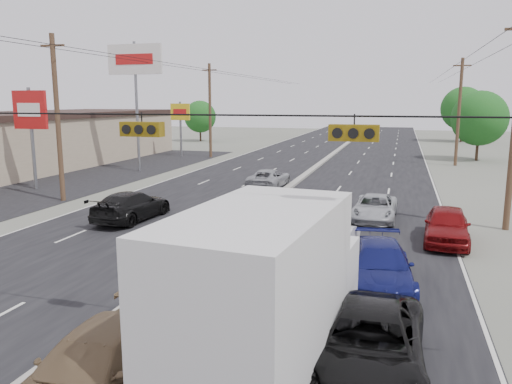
% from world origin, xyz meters
% --- Properties ---
extents(ground, '(200.00, 200.00, 0.00)m').
position_xyz_m(ground, '(0.00, 0.00, 0.00)').
color(ground, '#606356').
rests_on(ground, ground).
extents(road_surface, '(20.00, 160.00, 0.02)m').
position_xyz_m(road_surface, '(0.00, 30.00, 0.00)').
color(road_surface, black).
rests_on(road_surface, ground).
extents(center_median, '(0.50, 160.00, 0.20)m').
position_xyz_m(center_median, '(0.00, 30.00, 0.10)').
color(center_median, gray).
rests_on(center_median, ground).
extents(strip_mall, '(12.00, 42.00, 4.60)m').
position_xyz_m(strip_mall, '(-26.00, 25.00, 2.30)').
color(strip_mall, tan).
rests_on(strip_mall, ground).
extents(parking_lot, '(10.00, 42.00, 0.02)m').
position_xyz_m(parking_lot, '(-17.00, 25.00, 0.00)').
color(parking_lot, black).
rests_on(parking_lot, ground).
extents(utility_pole_left_b, '(1.60, 0.30, 10.00)m').
position_xyz_m(utility_pole_left_b, '(-12.50, 15.00, 5.11)').
color(utility_pole_left_b, '#422D1E').
rests_on(utility_pole_left_b, ground).
extents(utility_pole_left_c, '(1.60, 0.30, 10.00)m').
position_xyz_m(utility_pole_left_c, '(-12.50, 40.00, 5.11)').
color(utility_pole_left_c, '#422D1E').
rests_on(utility_pole_left_c, ground).
extents(utility_pole_right_c, '(1.60, 0.30, 10.00)m').
position_xyz_m(utility_pole_right_c, '(12.50, 40.00, 5.11)').
color(utility_pole_right_c, '#422D1E').
rests_on(utility_pole_right_c, ground).
extents(traffic_signals, '(25.00, 0.30, 0.54)m').
position_xyz_m(traffic_signals, '(1.40, 0.00, 5.49)').
color(traffic_signals, black).
rests_on(traffic_signals, ground).
extents(pole_sign_mid, '(2.60, 0.25, 7.00)m').
position_xyz_m(pole_sign_mid, '(-17.00, 18.00, 5.11)').
color(pole_sign_mid, slate).
rests_on(pole_sign_mid, ground).
extents(pole_sign_billboard, '(5.00, 0.25, 11.00)m').
position_xyz_m(pole_sign_billboard, '(-14.50, 28.00, 8.87)').
color(pole_sign_billboard, slate).
rests_on(pole_sign_billboard, ground).
extents(pole_sign_far, '(2.20, 0.25, 6.00)m').
position_xyz_m(pole_sign_far, '(-16.00, 40.00, 4.41)').
color(pole_sign_far, slate).
rests_on(pole_sign_far, ground).
extents(tree_left_far, '(4.80, 4.80, 6.12)m').
position_xyz_m(tree_left_far, '(-22.00, 60.00, 3.72)').
color(tree_left_far, '#382619').
rests_on(tree_left_far, ground).
extents(tree_right_mid, '(5.60, 5.60, 7.14)m').
position_xyz_m(tree_right_mid, '(15.00, 45.00, 4.34)').
color(tree_right_mid, '#382619').
rests_on(tree_right_mid, ground).
extents(tree_right_far, '(6.40, 6.40, 8.16)m').
position_xyz_m(tree_right_far, '(16.00, 70.00, 4.96)').
color(tree_right_far, '#382619').
rests_on(tree_right_far, ground).
extents(box_truck, '(3.44, 7.95, 3.92)m').
position_xyz_m(box_truck, '(4.80, -0.61, 2.01)').
color(box_truck, black).
rests_on(box_truck, ground).
extents(tan_sedan, '(2.06, 5.00, 1.45)m').
position_xyz_m(tan_sedan, '(1.68, -2.66, 0.72)').
color(tan_sedan, brown).
rests_on(tan_sedan, ground).
extents(red_sedan, '(1.56, 4.27, 1.40)m').
position_xyz_m(red_sedan, '(3.00, 3.64, 0.70)').
color(red_sedan, maroon).
rests_on(red_sedan, ground).
extents(black_suv, '(2.48, 5.34, 1.48)m').
position_xyz_m(black_suv, '(7.00, -0.12, 0.74)').
color(black_suv, black).
rests_on(black_suv, ground).
extents(queue_car_a, '(2.34, 4.62, 1.51)m').
position_xyz_m(queue_car_a, '(1.40, 9.94, 0.75)').
color(queue_car_a, black).
rests_on(queue_car_a, ground).
extents(queue_car_b, '(2.00, 4.78, 1.54)m').
position_xyz_m(queue_car_b, '(5.09, 6.64, 0.77)').
color(queue_car_b, white).
rests_on(queue_car_b, ground).
extents(queue_car_c, '(2.27, 4.67, 1.28)m').
position_xyz_m(queue_car_c, '(6.32, 15.20, 0.64)').
color(queue_car_c, '#AAADB2').
rests_on(queue_car_c, ground).
extents(queue_car_d, '(2.59, 5.19, 1.45)m').
position_xyz_m(queue_car_d, '(7.00, 5.53, 0.72)').
color(queue_car_d, navy).
rests_on(queue_car_d, ground).
extents(queue_car_e, '(2.12, 4.67, 1.56)m').
position_xyz_m(queue_car_e, '(9.55, 11.77, 0.78)').
color(queue_car_e, maroon).
rests_on(queue_car_e, ground).
extents(oncoming_near, '(2.45, 5.32, 1.51)m').
position_xyz_m(oncoming_near, '(-5.76, 11.65, 0.75)').
color(oncoming_near, black).
rests_on(oncoming_near, ground).
extents(oncoming_far, '(2.36, 4.92, 1.36)m').
position_xyz_m(oncoming_far, '(-1.40, 22.90, 0.68)').
color(oncoming_far, gray).
rests_on(oncoming_far, ground).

